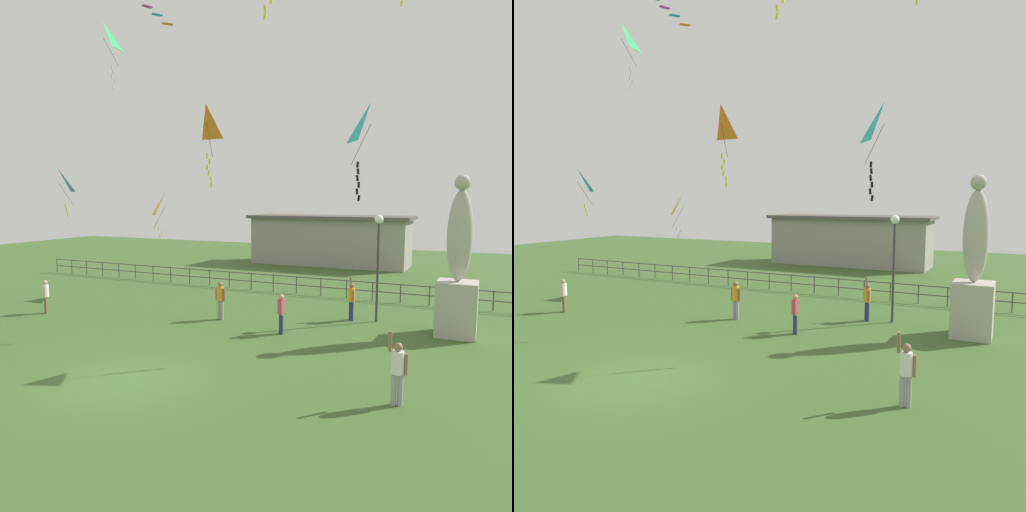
# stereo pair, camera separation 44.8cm
# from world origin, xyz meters

# --- Properties ---
(ground_plane) EXTENTS (80.00, 80.00, 0.00)m
(ground_plane) POSITION_xyz_m (0.00, 0.00, 0.00)
(ground_plane) COLOR #3D6028
(statue_monument) EXTENTS (1.43, 1.43, 5.97)m
(statue_monument) POSITION_xyz_m (8.07, 9.00, 2.09)
(statue_monument) COLOR #B2AD9E
(statue_monument) RESTS_ON ground_plane
(lamppost) EXTENTS (0.36, 0.36, 4.45)m
(lamppost) POSITION_xyz_m (4.95, 9.79, 3.23)
(lamppost) COLOR #38383D
(lamppost) RESTS_ON ground_plane
(person_0) EXTENTS (0.33, 0.48, 1.87)m
(person_0) POSITION_xyz_m (3.94, 9.56, 0.94)
(person_0) COLOR navy
(person_0) RESTS_ON ground_plane
(person_1) EXTENTS (0.30, 0.39, 1.50)m
(person_1) POSITION_xyz_m (-8.68, 4.88, 0.86)
(person_1) COLOR brown
(person_1) RESTS_ON ground_plane
(person_2) EXTENTS (0.30, 0.39, 1.53)m
(person_2) POSITION_xyz_m (2.08, 6.35, 0.88)
(person_2) COLOR navy
(person_2) RESTS_ON ground_plane
(person_3) EXTENTS (0.49, 0.30, 1.63)m
(person_3) POSITION_xyz_m (-1.10, 7.28, 0.94)
(person_3) COLOR #99999E
(person_3) RESTS_ON ground_plane
(person_4) EXTENTS (0.50, 0.30, 1.89)m
(person_4) POSITION_xyz_m (7.19, 1.63, 0.95)
(person_4) COLOR #99999E
(person_4) RESTS_ON ground_plane
(kite_0) EXTENTS (1.26, 1.28, 2.44)m
(kite_0) POSITION_xyz_m (-6.62, 11.15, 4.73)
(kite_0) COLOR yellow
(kite_1) EXTENTS (1.01, 0.99, 3.18)m
(kite_1) POSITION_xyz_m (5.32, 6.07, 7.41)
(kite_1) COLOR #19B2B2
(kite_2) EXTENTS (0.74, 0.66, 3.10)m
(kite_2) POSITION_xyz_m (-0.84, 5.89, 7.85)
(kite_2) COLOR orange
(kite_3) EXTENTS (1.07, 1.14, 2.38)m
(kite_3) POSITION_xyz_m (-10.74, 7.77, 5.89)
(kite_3) COLOR #198CD1
(kite_6) EXTENTS (1.20, 1.02, 2.97)m
(kite_6) POSITION_xyz_m (-7.67, 8.02, 12.46)
(kite_6) COLOR #1EB759
(waterfront_railing) EXTENTS (36.06, 0.06, 0.95)m
(waterfront_railing) POSITION_xyz_m (-0.30, 14.00, 0.62)
(waterfront_railing) COLOR #4C4742
(waterfront_railing) RESTS_ON ground_plane
(pavilion_building) EXTENTS (12.36, 4.25, 3.79)m
(pavilion_building) POSITION_xyz_m (-2.10, 26.00, 1.92)
(pavilion_building) COLOR gray
(pavilion_building) RESTS_ON ground_plane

